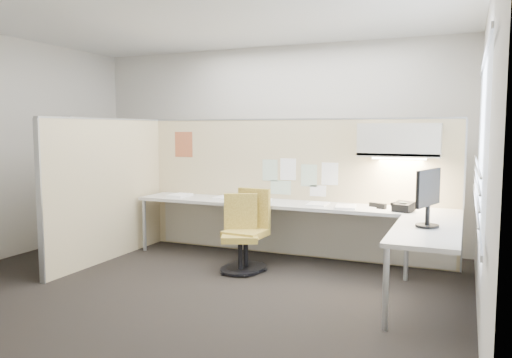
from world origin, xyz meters
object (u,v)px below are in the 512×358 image
at_px(chair_right, 240,236).
at_px(phone, 403,207).
at_px(desk, 310,217).
at_px(monitor, 428,194).
at_px(chair_left, 249,232).

xyz_separation_m(chair_right, phone, (1.74, 0.50, 0.37)).
relative_size(desk, monitor, 7.48).
distance_m(chair_left, phone, 1.77).
bearing_deg(phone, monitor, -50.06).
distance_m(desk, monitor, 1.65).
bearing_deg(monitor, desk, 76.77).
bearing_deg(chair_left, chair_right, -102.44).
bearing_deg(chair_left, phone, 17.34).
height_order(chair_left, phone, chair_left).
bearing_deg(phone, chair_left, -148.64).
xyz_separation_m(desk, chair_right, (-0.69, -0.48, -0.20)).
xyz_separation_m(chair_left, phone, (1.70, 0.37, 0.35)).
height_order(monitor, phone, monitor).
height_order(desk, chair_left, chair_left).
height_order(desk, monitor, monitor).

